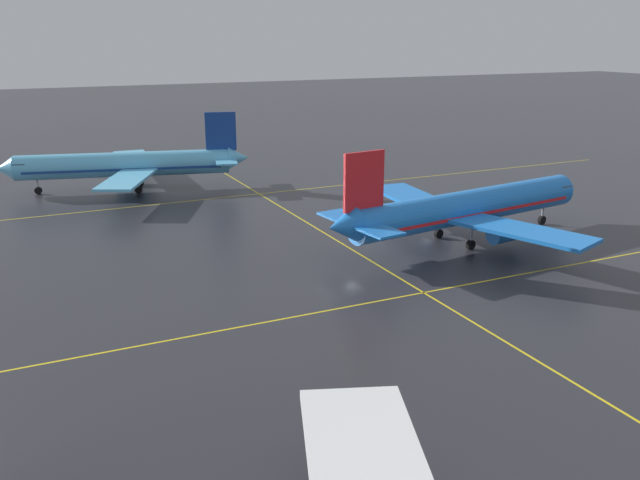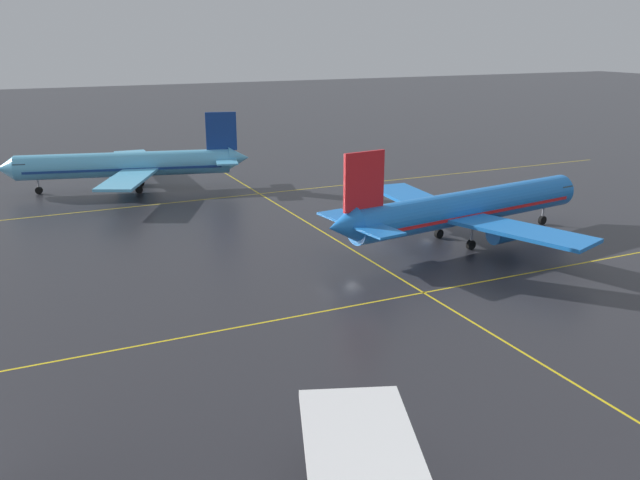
# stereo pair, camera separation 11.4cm
# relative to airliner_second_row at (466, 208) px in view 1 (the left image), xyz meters

# --- Properties ---
(airliner_second_row) EXTENTS (35.68, 30.52, 11.09)m
(airliner_second_row) POSITION_rel_airliner_second_row_xyz_m (0.00, 0.00, 0.00)
(airliner_second_row) COLOR blue
(airliner_second_row) RESTS_ON ground
(airliner_third_row) EXTENTS (34.62, 29.45, 10.87)m
(airliner_third_row) POSITION_rel_airliner_second_row_xyz_m (-28.35, 40.86, -0.08)
(airliner_third_row) COLOR #5BB7E5
(airliner_third_row) RESTS_ON ground
(taxiway_markings) EXTENTS (125.89, 137.09, 0.01)m
(taxiway_markings) POSITION_rel_airliner_second_row_xyz_m (-12.28, -10.78, -3.78)
(taxiway_markings) COLOR yellow
(taxiway_markings) RESTS_ON ground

